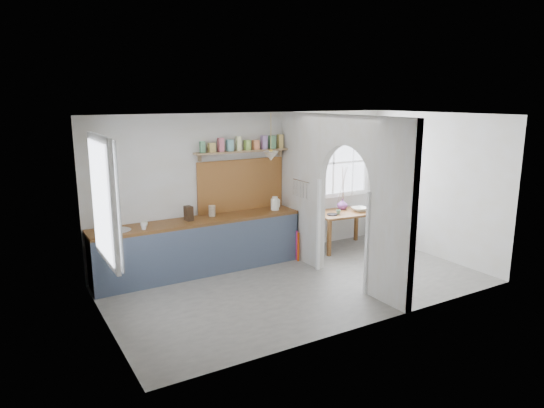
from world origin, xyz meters
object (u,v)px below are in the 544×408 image
chair_left (306,230)px  dining_table (343,230)px  kettle (275,203)px  chair_right (381,220)px  vase (342,204)px

chair_left → dining_table: bearing=77.7°
dining_table → kettle: 1.61m
chair_left → chair_right: size_ratio=1.04×
dining_table → chair_right: chair_right is taller
dining_table → vase: vase is taller
dining_table → chair_right: bearing=1.1°
chair_left → kettle: 0.81m
kettle → dining_table: bearing=3.1°
dining_table → kettle: bearing=-179.0°
dining_table → kettle: (-1.46, 0.13, 0.66)m
dining_table → vase: 0.51m
dining_table → chair_left: 0.89m
chair_left → vase: bearing=88.9°
chair_left → chair_right: 1.76m
dining_table → vase: (0.11, 0.20, 0.46)m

